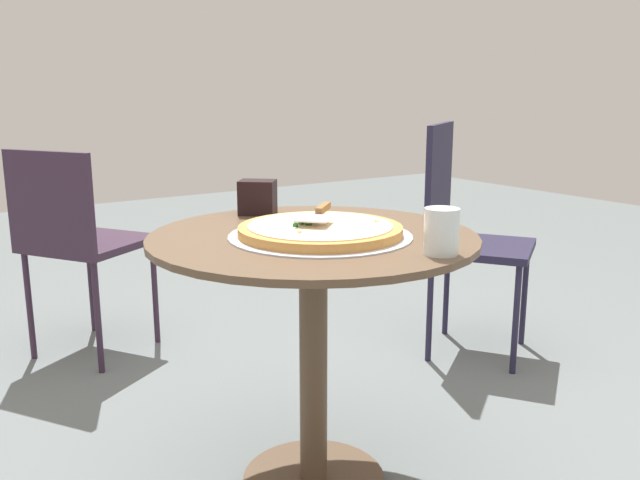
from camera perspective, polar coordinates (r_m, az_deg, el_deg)
name	(u,v)px	position (r m, az deg, el deg)	size (l,w,h in m)	color
patio_table	(313,299)	(1.76, -0.58, -5.07)	(0.85, 0.85, 0.71)	brown
pizza_on_tray	(320,231)	(1.69, -0.01, 0.79)	(0.47, 0.47, 0.05)	silver
pizza_server	(319,213)	(1.73, -0.10, 2.33)	(0.19, 0.18, 0.02)	silver
drinking_cup	(441,231)	(1.52, 10.28, 0.72)	(0.08, 0.08, 0.11)	silver
napkin_dispenser	(258,197)	(1.99, -5.33, 3.63)	(0.10, 0.08, 0.10)	black
patio_chair_near	(76,234)	(2.81, -20.05, 0.45)	(0.57, 0.57, 0.85)	#322033
patio_chair_far	(462,224)	(2.77, 12.00, 1.32)	(0.54, 0.54, 0.94)	#211D36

